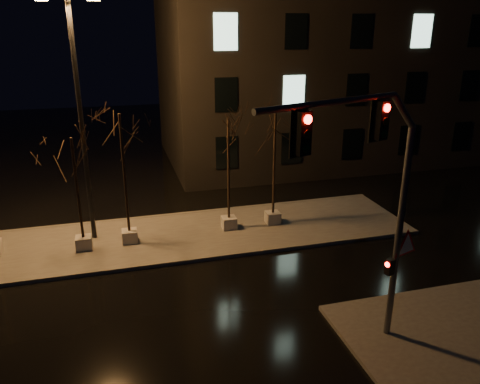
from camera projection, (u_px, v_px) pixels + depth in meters
name	position (u px, v px, depth m)	size (l,w,h in m)	color
ground	(197.00, 311.00, 15.81)	(90.00, 90.00, 0.00)	black
median	(173.00, 236.00, 21.23)	(22.00, 5.00, 0.15)	#4F4B46
sidewalk_corner	(457.00, 335.00, 14.48)	(7.00, 5.00, 0.15)	#4F4B46
building	(343.00, 50.00, 33.13)	(25.00, 12.00, 15.00)	black
tree_1	(74.00, 164.00, 18.66)	(1.80, 1.80, 4.95)	#A39F98
tree_2	(122.00, 144.00, 19.07)	(1.80, 1.80, 5.80)	#A39F98
tree_3	(228.00, 143.00, 20.56)	(1.80, 1.80, 5.37)	#A39F98
tree_4	(275.00, 136.00, 21.09)	(1.80, 1.80, 5.60)	#A39F98
traffic_signal_mast	(376.00, 192.00, 12.19)	(5.79, 2.06, 7.43)	#505357
streetlight_main	(80.00, 107.00, 19.01)	(2.47, 1.08, 10.11)	black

